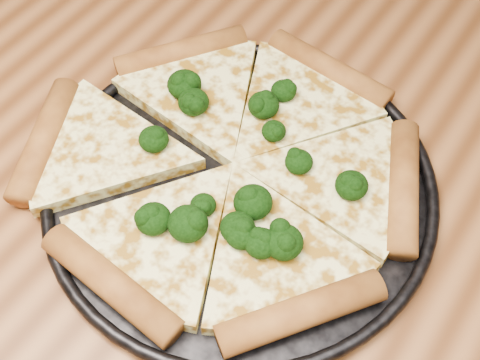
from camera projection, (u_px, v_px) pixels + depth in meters
The scene contains 4 objects.
dining_table at pixel (175, 248), 0.66m from camera, with size 1.20×0.90×0.75m.
pizza_pan at pixel (240, 185), 0.58m from camera, with size 0.35×0.35×0.02m.
pizza at pixel (228, 164), 0.58m from camera, with size 0.38×0.34×0.03m.
broccoli_florets at pixel (240, 175), 0.56m from camera, with size 0.22×0.21×0.03m.
Camera 1 is at (0.23, -0.23, 1.24)m, focal length 48.40 mm.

